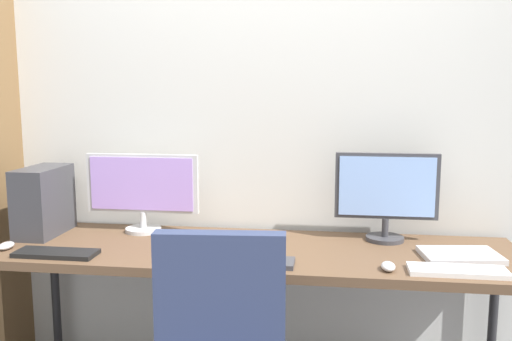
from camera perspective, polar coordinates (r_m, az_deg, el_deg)
wall_back at (r=2.82m, az=1.03°, el=5.33°), size 4.78×0.10×2.60m
desk at (r=2.52m, az=-0.16°, el=-9.16°), size 2.38×0.68×0.74m
monitor_left at (r=2.80m, az=-11.79°, el=-1.84°), size 0.57×0.18×0.40m
monitor_right at (r=2.65m, az=13.46°, el=-2.24°), size 0.48×0.18×0.42m
pc_tower at (r=2.90m, az=-21.31°, el=-2.98°), size 0.17×0.34×0.34m
keyboard_left at (r=2.55m, az=-20.16°, el=-8.12°), size 0.36×0.13×0.02m
keyboard_center at (r=2.29m, az=-0.98°, el=-9.49°), size 0.39×0.13×0.02m
keyboard_right at (r=2.32m, az=20.32°, el=-9.80°), size 0.38×0.13×0.02m
mouse_left_side at (r=2.27m, az=13.65°, el=-9.70°), size 0.06×0.10×0.03m
mouse_right_side at (r=2.73m, az=-24.64°, el=-7.16°), size 0.06×0.10×0.03m
laptop_closed at (r=2.52m, az=20.55°, el=-8.29°), size 0.34×0.26×0.02m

